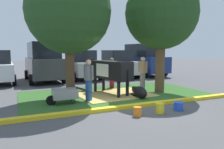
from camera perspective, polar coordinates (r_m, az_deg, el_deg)
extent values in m
plane|color=#4C4C4F|center=(8.09, 5.99, -7.92)|extent=(80.00, 80.00, 0.00)
cube|color=#2D5B23|center=(9.94, 0.98, -5.14)|extent=(8.28, 4.52, 0.02)
cube|color=yellow|center=(7.86, 8.45, -7.94)|extent=(9.48, 0.24, 0.12)
cube|color=tan|center=(9.72, 0.72, -5.31)|extent=(3.39, 2.66, 0.04)
cylinder|color=#4C3823|center=(8.85, -11.07, 0.95)|extent=(0.36, 0.36, 2.35)
sphere|color=#23471E|center=(8.95, -11.40, 16.13)|extent=(3.36, 3.36, 3.36)
cylinder|color=brown|center=(10.52, 12.61, 2.28)|extent=(0.45, 0.45, 2.54)
sphere|color=#23471E|center=(10.63, 12.94, 15.59)|extent=(3.38, 3.38, 3.38)
cube|color=black|center=(9.69, -0.41, 1.23)|extent=(1.27, 2.40, 0.80)
cube|color=white|center=(9.81, -0.96, 1.29)|extent=(0.93, 1.05, 0.56)
cylinder|color=black|center=(10.76, -4.81, 2.25)|extent=(0.47, 0.69, 0.58)
cube|color=black|center=(11.01, -5.75, 3.27)|extent=(0.36, 0.49, 0.32)
cube|color=white|center=(11.18, -6.30, 3.11)|extent=(0.22, 0.17, 0.20)
cylinder|color=black|center=(10.33, -4.45, -2.73)|extent=(0.14, 0.14, 0.72)
cylinder|color=black|center=(10.61, -2.26, -2.48)|extent=(0.14, 0.14, 0.72)
cylinder|color=black|center=(8.98, 1.78, -4.10)|extent=(0.14, 0.14, 0.72)
cylinder|color=black|center=(9.30, 4.08, -3.74)|extent=(0.14, 0.14, 0.72)
cylinder|color=black|center=(8.81, 4.43, -0.94)|extent=(0.06, 0.06, 0.70)
ellipsoid|color=black|center=(9.20, 7.39, -4.67)|extent=(0.67, 1.17, 0.48)
cube|color=black|center=(9.75, 6.13, -3.91)|extent=(0.25, 0.31, 0.22)
cube|color=silver|center=(9.86, 5.90, -3.79)|extent=(0.11, 0.08, 0.16)
cylinder|color=black|center=(9.50, 5.60, -5.41)|extent=(0.16, 0.36, 0.10)
cylinder|color=maroon|center=(11.47, -0.03, -1.56)|extent=(0.26, 0.26, 0.82)
cylinder|color=slate|center=(11.39, -0.03, 1.89)|extent=(0.34, 0.34, 0.56)
sphere|color=#8C664C|center=(11.37, -0.03, 3.87)|extent=(0.22, 0.22, 0.22)
cylinder|color=slate|center=(11.46, 1.03, 2.06)|extent=(0.09, 0.09, 0.54)
cylinder|color=slate|center=(11.33, -1.09, 2.01)|extent=(0.09, 0.09, 0.54)
cylinder|color=slate|center=(10.94, 8.10, -1.91)|extent=(0.26, 0.26, 0.86)
cylinder|color=#9E7F5B|center=(10.86, 8.16, 1.89)|extent=(0.34, 0.34, 0.59)
sphere|color=beige|center=(10.84, 8.20, 4.06)|extent=(0.23, 0.23, 0.23)
cylinder|color=#9E7F5B|center=(10.74, 9.13, 1.98)|extent=(0.09, 0.09, 0.56)
cylinder|color=#9E7F5B|center=(10.99, 7.22, 2.11)|extent=(0.09, 0.09, 0.56)
cylinder|color=#23478C|center=(8.52, -6.19, -4.30)|extent=(0.26, 0.26, 0.84)
cylinder|color=slate|center=(8.42, -6.24, 0.44)|extent=(0.34, 0.34, 0.58)
sphere|color=tan|center=(8.39, -6.28, 3.18)|extent=(0.23, 0.23, 0.23)
cylinder|color=slate|center=(8.58, -7.21, 0.73)|extent=(0.09, 0.09, 0.55)
cylinder|color=slate|center=(8.25, -5.24, 0.53)|extent=(0.09, 0.09, 0.55)
cube|color=gray|center=(8.23, -12.42, -4.94)|extent=(0.91, 0.61, 0.36)
cylinder|color=black|center=(8.20, -15.84, -6.65)|extent=(0.36, 0.10, 0.36)
cylinder|color=black|center=(8.14, -9.99, -7.03)|extent=(0.04, 0.04, 0.24)
cylinder|color=black|center=(8.55, -10.67, -6.39)|extent=(0.04, 0.04, 0.24)
cylinder|color=black|center=(8.14, -7.64, -4.11)|extent=(0.53, 0.05, 0.23)
cylinder|color=black|center=(8.56, -8.43, -3.61)|extent=(0.53, 0.05, 0.23)
cylinder|color=orange|center=(6.69, 6.76, -9.74)|extent=(0.24, 0.24, 0.28)
torus|color=orange|center=(6.66, 6.77, -8.59)|extent=(0.26, 0.26, 0.02)
cylinder|color=yellow|center=(7.10, 12.57, -8.74)|extent=(0.27, 0.27, 0.32)
torus|color=yellow|center=(7.06, 12.60, -7.50)|extent=(0.29, 0.29, 0.02)
cylinder|color=blue|center=(7.59, 17.18, -8.06)|extent=(0.31, 0.31, 0.28)
torus|color=blue|center=(7.56, 17.21, -7.05)|extent=(0.34, 0.34, 0.02)
cylinder|color=black|center=(16.32, -24.86, -0.11)|extent=(0.25, 0.65, 0.64)
cylinder|color=black|center=(13.48, -24.51, -1.34)|extent=(0.25, 0.65, 0.64)
cube|color=#3D3D42|center=(14.71, -17.64, 1.88)|extent=(2.10, 4.68, 1.20)
cube|color=black|center=(14.68, -17.79, 6.17)|extent=(1.81, 3.27, 1.00)
cylinder|color=black|center=(16.14, -21.72, -0.04)|extent=(0.25, 0.65, 0.64)
cylinder|color=black|center=(16.40, -15.09, 0.29)|extent=(0.25, 0.65, 0.64)
cylinder|color=black|center=(13.18, -20.64, -1.34)|extent=(0.25, 0.65, 0.64)
cylinder|color=black|center=(13.50, -12.59, -0.91)|extent=(0.25, 0.65, 0.64)
cube|color=#B7B7BC|center=(15.53, -8.23, 1.78)|extent=(1.99, 4.48, 0.90)
cube|color=black|center=(15.49, -8.28, 4.92)|extent=(1.68, 2.27, 0.80)
cylinder|color=black|center=(16.70, -12.68, 0.46)|extent=(0.25, 0.65, 0.64)
cylinder|color=black|center=(17.21, -6.85, 0.74)|extent=(0.25, 0.65, 0.64)
cylinder|color=black|center=(13.95, -9.88, -0.62)|extent=(0.25, 0.65, 0.64)
cylinder|color=black|center=(14.56, -3.07, -0.24)|extent=(0.25, 0.65, 0.64)
cube|color=#B7B7BC|center=(16.29, 1.29, 2.06)|extent=(1.99, 4.48, 0.90)
cube|color=black|center=(16.25, 1.30, 5.05)|extent=(1.68, 2.27, 0.80)
cylinder|color=black|center=(17.24, -3.58, 0.78)|extent=(0.25, 0.65, 0.64)
cylinder|color=black|center=(18.01, 1.71, 1.03)|extent=(0.25, 0.65, 0.64)
cylinder|color=black|center=(14.66, 0.76, -0.19)|extent=(0.25, 0.65, 0.64)
cylinder|color=black|center=(15.56, 6.67, 0.15)|extent=(0.25, 0.65, 0.64)
cube|color=navy|center=(17.66, 8.27, 2.81)|extent=(2.10, 4.68, 1.20)
cube|color=black|center=(17.63, 8.33, 6.38)|extent=(1.81, 3.27, 1.00)
cylinder|color=black|center=(18.46, 3.18, 1.15)|extent=(0.25, 0.65, 0.64)
cylinder|color=black|center=(19.47, 8.05, 1.37)|extent=(0.25, 0.65, 0.64)
cylinder|color=black|center=(15.94, 8.48, 0.27)|extent=(0.25, 0.65, 0.64)
cylinder|color=black|center=(17.10, 13.72, 0.56)|extent=(0.25, 0.65, 0.64)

